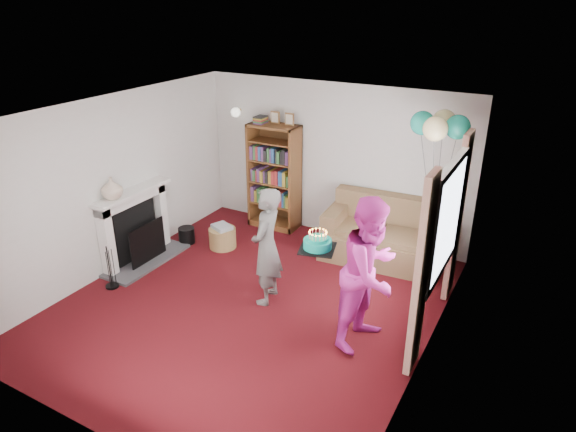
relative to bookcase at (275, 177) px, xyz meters
The scene contains 16 objects.
ground 2.64m from the bookcase, 67.31° to the right, with size 5.00×5.00×0.00m, color #37080D.
wall_back 1.05m from the bookcase, 12.32° to the left, with size 4.50×0.02×2.50m, color silver.
wall_left 2.67m from the bookcase, 119.44° to the right, with size 0.02×5.00×2.50m, color silver.
wall_right 3.98m from the bookcase, 35.52° to the right, with size 0.02×5.00×2.50m, color silver.
ceiling 2.98m from the bookcase, 67.31° to the right, with size 4.50×5.00×0.01m, color white.
fireplace 2.42m from the bookcase, 118.11° to the right, with size 0.55×1.80×1.12m.
window_bay 3.61m from the bookcase, 28.23° to the right, with size 0.14×2.02×2.20m.
wall_sconce 1.28m from the bookcase, behind, with size 0.16×0.23×0.16m.
bookcase is the anchor object (origin of this frame).
sofa 2.12m from the bookcase, ahead, with size 1.76×0.93×0.93m.
wicker_basket 1.38m from the bookcase, 105.01° to the right, with size 0.43×0.43×0.38m.
person_striped 2.37m from the bookcase, 62.33° to the right, with size 0.57×0.38×1.57m, color black.
person_magenta 3.41m from the bookcase, 41.61° to the right, with size 0.87×0.68×1.79m, color #D0299E.
birthday_cake 3.05m from the bookcase, 50.57° to the right, with size 0.39×0.39×0.22m.
balloons 3.11m from the bookcase, 12.12° to the right, with size 0.75×0.75×1.70m.
mantel_vase 2.74m from the bookcase, 115.30° to the right, with size 0.29×0.29×0.31m, color beige.
Camera 1 is at (3.18, -4.74, 3.76)m, focal length 32.00 mm.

